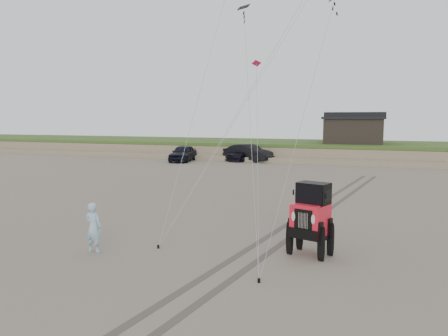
{
  "coord_description": "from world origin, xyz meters",
  "views": [
    {
      "loc": [
        4.89,
        -12.21,
        4.46
      ],
      "look_at": [
        -0.63,
        3.0,
        2.6
      ],
      "focal_mm": 35.0,
      "sensor_mm": 36.0,
      "label": 1
    }
  ],
  "objects_px": {
    "truck_c": "(248,153)",
    "cabin": "(354,129)",
    "truck_b": "(248,153)",
    "man": "(93,227)",
    "truck_a": "(183,153)",
    "jeep": "(310,227)"
  },
  "relations": [
    {
      "from": "truck_c",
      "to": "jeep",
      "type": "height_order",
      "value": "jeep"
    },
    {
      "from": "truck_c",
      "to": "truck_a",
      "type": "bearing_deg",
      "value": -123.33
    },
    {
      "from": "jeep",
      "to": "man",
      "type": "distance_m",
      "value": 7.15
    },
    {
      "from": "cabin",
      "to": "jeep",
      "type": "xyz_separation_m",
      "value": [
        0.8,
        -35.25,
        -2.29
      ]
    },
    {
      "from": "truck_c",
      "to": "man",
      "type": "relative_size",
      "value": 3.17
    },
    {
      "from": "man",
      "to": "truck_a",
      "type": "bearing_deg",
      "value": -69.68
    },
    {
      "from": "truck_b",
      "to": "man",
      "type": "distance_m",
      "value": 31.49
    },
    {
      "from": "cabin",
      "to": "truck_a",
      "type": "height_order",
      "value": "cabin"
    },
    {
      "from": "man",
      "to": "truck_c",
      "type": "bearing_deg",
      "value": -81.77
    },
    {
      "from": "truck_c",
      "to": "cabin",
      "type": "bearing_deg",
      "value": 58.2
    },
    {
      "from": "cabin",
      "to": "truck_c",
      "type": "height_order",
      "value": "cabin"
    },
    {
      "from": "truck_a",
      "to": "truck_c",
      "type": "height_order",
      "value": "truck_a"
    },
    {
      "from": "truck_a",
      "to": "man",
      "type": "xyz_separation_m",
      "value": [
        10.34,
        -28.82,
        0.01
      ]
    },
    {
      "from": "jeep",
      "to": "truck_c",
      "type": "bearing_deg",
      "value": 128.51
    },
    {
      "from": "cabin",
      "to": "truck_a",
      "type": "xyz_separation_m",
      "value": [
        -16.36,
        -8.57,
        -2.4
      ]
    },
    {
      "from": "truck_a",
      "to": "truck_c",
      "type": "distance_m",
      "value": 6.78
    },
    {
      "from": "truck_b",
      "to": "truck_c",
      "type": "height_order",
      "value": "truck_b"
    },
    {
      "from": "truck_b",
      "to": "man",
      "type": "height_order",
      "value": "truck_b"
    },
    {
      "from": "truck_b",
      "to": "truck_a",
      "type": "bearing_deg",
      "value": 128.87
    },
    {
      "from": "jeep",
      "to": "man",
      "type": "xyz_separation_m",
      "value": [
        -6.82,
        -2.14,
        -0.11
      ]
    },
    {
      "from": "truck_b",
      "to": "jeep",
      "type": "height_order",
      "value": "jeep"
    },
    {
      "from": "truck_b",
      "to": "jeep",
      "type": "distance_m",
      "value": 31.05
    }
  ]
}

